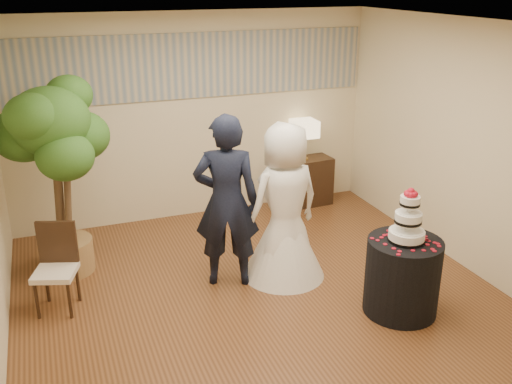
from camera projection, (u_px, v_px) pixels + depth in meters
name	position (u px, v px, depth m)	size (l,w,h in m)	color
floor	(261.00, 298.00, 6.07)	(5.00, 5.00, 0.00)	brown
ceiling	(261.00, 25.00, 5.07)	(5.00, 5.00, 0.00)	white
wall_back	(194.00, 118.00, 7.76)	(5.00, 0.06, 2.80)	beige
wall_front	(413.00, 301.00, 3.39)	(5.00, 0.06, 2.80)	beige
wall_right	(468.00, 148.00, 6.40)	(0.06, 5.00, 2.80)	beige
mural_border	(193.00, 66.00, 7.49)	(4.90, 0.02, 0.85)	gray
groom	(227.00, 202.00, 6.06)	(0.70, 0.46, 1.92)	black
bride	(285.00, 202.00, 6.23)	(0.93, 0.93, 1.78)	white
cake_table	(402.00, 276.00, 5.70)	(0.74, 0.74, 0.79)	black
wedding_cake	(409.00, 215.00, 5.46)	(0.36, 0.36, 0.55)	white
console	(303.00, 182.00, 8.41)	(0.85, 0.38, 0.71)	black
table_lamp	(304.00, 140.00, 8.18)	(0.34, 0.34, 0.58)	beige
ficus_tree	(57.00, 179.00, 6.23)	(1.08, 1.08, 2.26)	#2F5B1C
side_chair	(55.00, 270.00, 5.70)	(0.42, 0.44, 0.91)	black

